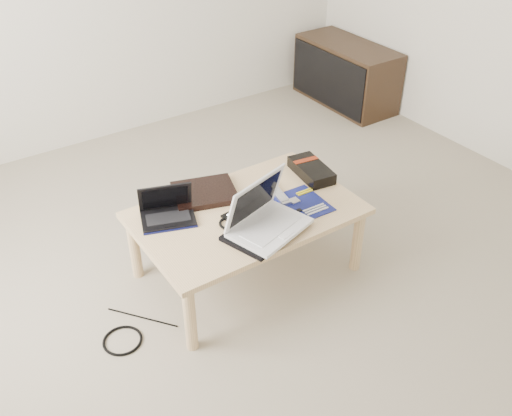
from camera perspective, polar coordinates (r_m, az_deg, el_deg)
ground at (r=3.08m, az=1.52°, el=-6.57°), size 4.00×4.00×0.00m
coffee_table at (r=2.88m, az=-0.95°, el=-1.05°), size 1.10×0.70×0.40m
media_cabinet at (r=4.90m, az=8.93°, el=13.11°), size 0.41×0.90×0.50m
book at (r=2.97m, az=-5.17°, el=1.53°), size 0.38×0.35×0.03m
netbook at (r=2.81m, az=-8.87°, el=-0.36°), size 0.31×0.26×0.18m
tablet at (r=2.81m, az=-0.65°, el=-0.71°), size 0.25×0.20×0.01m
remote at (r=2.96m, az=2.22°, el=1.47°), size 0.09×0.22×0.02m
neoprene_sleeve at (r=2.70m, az=0.67°, el=-2.35°), size 0.41×0.34×0.02m
white_laptop at (r=2.68m, az=0.90°, el=-0.98°), size 0.42×0.35×0.26m
motherboard at (r=2.91m, az=4.74°, el=0.48°), size 0.23×0.28×0.01m
gpu_box at (r=3.13m, az=5.55°, el=3.79°), size 0.18×0.31×0.06m
cable_coil at (r=2.76m, az=-2.57°, el=-1.52°), size 0.12×0.12×0.01m
floor_cable_coil at (r=2.81m, az=-13.20°, el=-12.77°), size 0.22×0.22×0.01m
floor_cable_trail at (r=2.90m, az=-11.30°, el=-10.69°), size 0.24×0.30×0.01m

